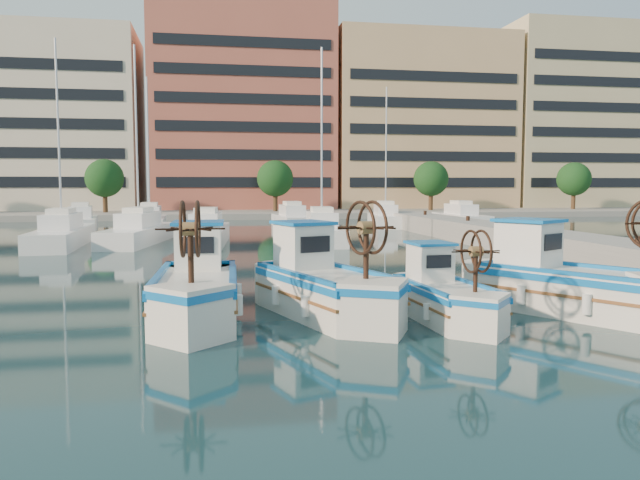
{
  "coord_description": "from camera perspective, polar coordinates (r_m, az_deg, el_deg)",
  "views": [
    {
      "loc": [
        -3.06,
        -15.2,
        3.42
      ],
      "look_at": [
        0.73,
        6.38,
        1.5
      ],
      "focal_mm": 35.0,
      "sensor_mm": 36.0,
      "label": 1
    }
  ],
  "objects": [
    {
      "name": "ground",
      "position": [
        15.88,
        1.39,
        -7.43
      ],
      "size": [
        300.0,
        300.0,
        0.0
      ],
      "primitive_type": "plane",
      "color": "#193C41",
      "rests_on": "ground"
    },
    {
      "name": "quay",
      "position": [
        28.36,
        24.6,
        -1.16
      ],
      "size": [
        3.0,
        60.0,
        1.2
      ],
      "primitive_type": "cube",
      "color": "gray",
      "rests_on": "ground"
    },
    {
      "name": "waterfront",
      "position": [
        81.54,
        -1.27,
        10.4
      ],
      "size": [
        180.0,
        40.0,
        25.6
      ],
      "color": "gray",
      "rests_on": "ground"
    },
    {
      "name": "yacht_marina",
      "position": [
        43.06,
        -9.65,
        1.08
      ],
      "size": [
        39.24,
        23.45,
        11.5
      ],
      "color": "white",
      "rests_on": "ground"
    },
    {
      "name": "fishing_boat_a",
      "position": [
        16.36,
        -11.19,
        -4.11
      ],
      "size": [
        2.19,
        5.01,
        3.1
      ],
      "rotation": [
        0.0,
        0.0,
        -0.03
      ],
      "color": "silver",
      "rests_on": "ground"
    },
    {
      "name": "fishing_boat_b",
      "position": [
        16.44,
        0.26,
        -3.98
      ],
      "size": [
        3.38,
        5.09,
        3.08
      ],
      "rotation": [
        0.0,
        0.0,
        0.32
      ],
      "color": "silver",
      "rests_on": "ground"
    },
    {
      "name": "fishing_boat_c",
      "position": [
        16.27,
        11.26,
        -4.82
      ],
      "size": [
        1.82,
        3.94,
        2.42
      ],
      "rotation": [
        0.0,
        0.0,
        0.06
      ],
      "color": "silver",
      "rests_on": "ground"
    },
    {
      "name": "fishing_boat_d",
      "position": [
        17.98,
        21.67,
        -3.5
      ],
      "size": [
        4.27,
        5.18,
        3.15
      ],
      "rotation": [
        0.0,
        0.0,
        0.55
      ],
      "color": "silver",
      "rests_on": "ground"
    }
  ]
}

